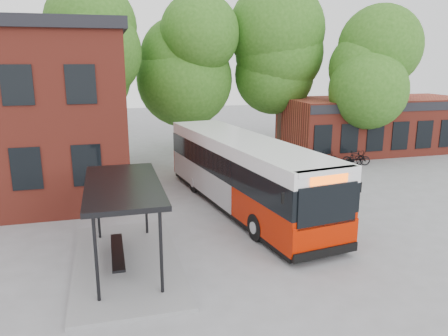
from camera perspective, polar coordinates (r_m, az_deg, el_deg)
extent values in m
plane|color=gray|center=(17.18, 2.66, -9.27)|extent=(100.00, 100.00, 0.00)
imported|color=#0C311D|center=(29.03, 8.38, 1.15)|extent=(1.72, 1.11, 0.85)
imported|color=#20202A|center=(28.82, 10.52, 1.24)|extent=(1.93, 1.02, 1.12)
imported|color=black|center=(28.95, 12.01, 1.08)|extent=(1.96, 1.23, 0.97)
imported|color=black|center=(30.07, 13.09, 1.37)|extent=(1.70, 1.18, 0.85)
imported|color=black|center=(29.79, 16.68, 1.21)|extent=(1.78, 0.91, 1.03)
imported|color=black|center=(30.01, 16.87, 1.23)|extent=(1.96, 1.06, 0.98)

